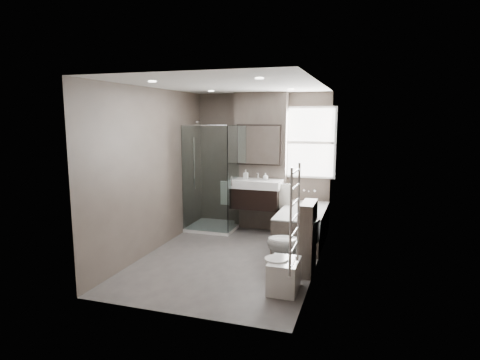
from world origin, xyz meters
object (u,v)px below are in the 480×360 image
at_px(bathtub, 302,224).
at_px(toilet, 291,244).
at_px(vanity, 256,194).
at_px(bidet, 284,275).

height_order(bathtub, toilet, toilet).
distance_m(vanity, bidet, 2.63).
height_order(vanity, bathtub, vanity).
height_order(toilet, bidet, toilet).
relative_size(toilet, bidet, 1.44).
height_order(vanity, toilet, vanity).
xyz_separation_m(vanity, bidet, (1.01, -2.37, -0.53)).
relative_size(bathtub, toilet, 2.17).
xyz_separation_m(vanity, bathtub, (0.92, -0.33, -0.43)).
xyz_separation_m(bathtub, toilet, (0.05, -1.30, 0.05)).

